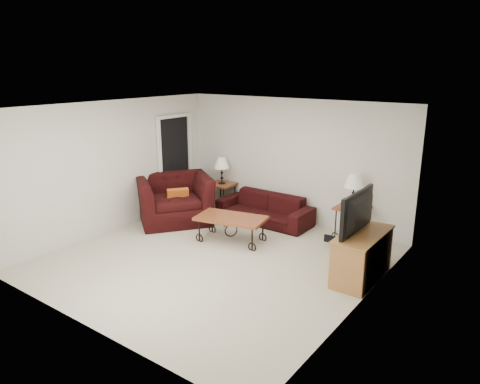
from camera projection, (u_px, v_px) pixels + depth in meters
name	position (u px, v px, depth m)	size (l,w,h in m)	color
ground	(215.00, 259.00, 7.48)	(5.00, 5.00, 0.00)	beige
wall_back	(292.00, 161.00, 9.08)	(5.00, 0.02, 2.50)	silver
wall_front	(78.00, 232.00, 5.19)	(5.00, 0.02, 2.50)	silver
wall_left	(113.00, 167.00, 8.55)	(0.02, 5.00, 2.50)	silver
wall_right	(365.00, 216.00, 5.72)	(0.02, 5.00, 2.50)	silver
ceiling	(213.00, 107.00, 6.80)	(5.00, 5.00, 0.00)	white
doorway	(175.00, 164.00, 9.88)	(0.08, 0.94, 2.04)	black
sofa	(264.00, 209.00, 9.16)	(1.98, 0.78, 0.58)	black
side_table_left	(222.00, 196.00, 10.01)	(0.54, 0.54, 0.59)	brown
side_table_right	(351.00, 223.00, 8.28)	(0.57, 0.57, 0.62)	brown
lamp_left	(222.00, 171.00, 9.85)	(0.33, 0.33, 0.59)	black
lamp_right	(354.00, 191.00, 8.11)	(0.35, 0.35, 0.62)	black
photo_frame_left	(212.00, 182.00, 9.88)	(0.12, 0.02, 0.10)	black
photo_frame_right	(357.00, 208.00, 7.98)	(0.12, 0.02, 0.10)	black
coffee_table	(231.00, 229.00, 8.17)	(1.24, 0.67, 0.47)	brown
armchair	(174.00, 199.00, 9.17)	(1.46, 1.27, 0.95)	black
throw_pillow	(178.00, 199.00, 9.04)	(0.43, 0.11, 0.43)	#C04D18
tv_stand	(362.00, 256.00, 6.70)	(0.50, 1.21, 0.73)	#A8763E
television	(364.00, 213.00, 6.52)	(1.08, 0.14, 0.62)	black
backpack	(332.00, 235.00, 7.97)	(0.31, 0.23, 0.39)	black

